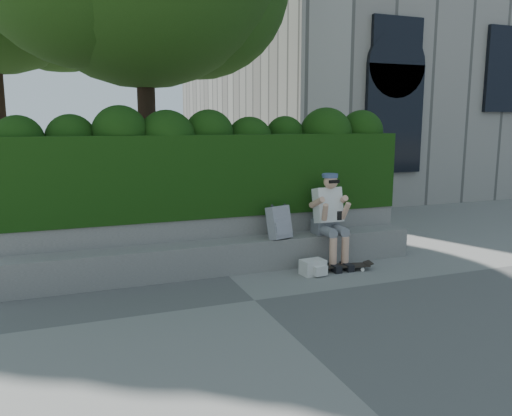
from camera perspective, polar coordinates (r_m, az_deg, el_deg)
name	(u,v)px	position (r m, az deg, el deg)	size (l,w,h in m)	color
ground	(255,300)	(6.14, -0.17, -10.50)	(80.00, 80.00, 0.00)	slate
bench_ledge	(224,257)	(7.20, -3.71, -5.58)	(6.00, 0.45, 0.45)	gray
planter_wall	(214,239)	(7.60, -4.78, -3.59)	(6.00, 0.50, 0.75)	gray
hedge	(209,174)	(7.65, -5.35, 3.90)	(6.00, 1.00, 1.20)	black
person	(330,215)	(7.53, 8.40, -0.85)	(0.40, 0.76, 1.38)	slate
skateboard	(343,266)	(7.39, 9.87, -6.55)	(0.80, 0.36, 0.08)	black
backpack_plaid	(279,222)	(7.27, 2.65, -1.66)	(0.32, 0.17, 0.47)	#B0AFB4
backpack_ground	(313,267)	(7.14, 6.51, -6.73)	(0.33, 0.23, 0.21)	beige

